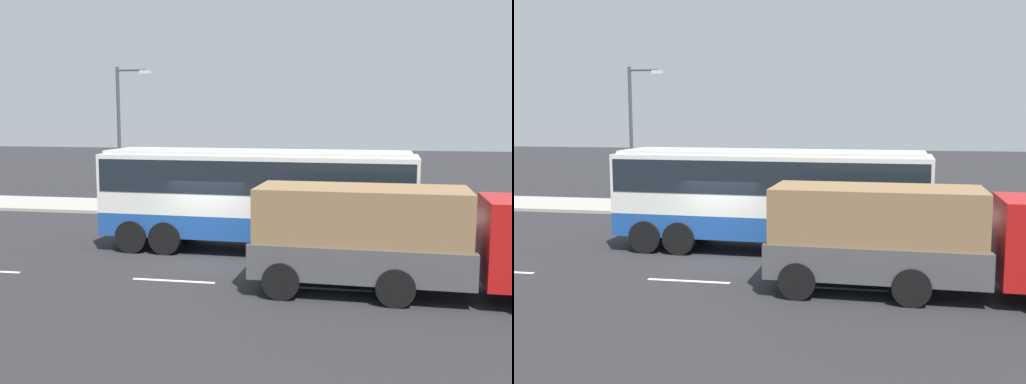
% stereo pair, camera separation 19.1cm
% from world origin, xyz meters
% --- Properties ---
extents(ground_plane, '(120.00, 120.00, 0.00)m').
position_xyz_m(ground_plane, '(0.00, 0.00, 0.00)').
color(ground_plane, '#28282B').
extents(sidewalk_curb, '(80.00, 4.00, 0.15)m').
position_xyz_m(sidewalk_curb, '(0.00, 9.52, 0.07)').
color(sidewalk_curb, '#A8A399').
rests_on(sidewalk_curb, ground_plane).
extents(coach_bus, '(10.66, 3.00, 3.44)m').
position_xyz_m(coach_bus, '(1.45, 1.36, 2.13)').
color(coach_bus, '#1E4C9E').
rests_on(coach_bus, ground_plane).
extents(cargo_truck, '(7.92, 2.70, 2.79)m').
position_xyz_m(cargo_truck, '(6.03, -2.92, 1.55)').
color(cargo_truck, red).
rests_on(cargo_truck, ground_plane).
extents(pedestrian_near_curb, '(0.32, 0.32, 1.66)m').
position_xyz_m(pedestrian_near_curb, '(-5.10, 8.70, 1.11)').
color(pedestrian_near_curb, black).
rests_on(pedestrian_near_curb, sidewalk_curb).
extents(pedestrian_at_crossing, '(0.32, 0.32, 1.74)m').
position_xyz_m(pedestrian_at_crossing, '(0.39, 8.35, 1.16)').
color(pedestrian_at_crossing, '#38334C').
rests_on(pedestrian_at_crossing, sidewalk_curb).
extents(street_lamp, '(1.70, 0.24, 6.66)m').
position_xyz_m(street_lamp, '(-6.20, 8.09, 3.98)').
color(street_lamp, '#47474C').
rests_on(street_lamp, sidewalk_curb).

